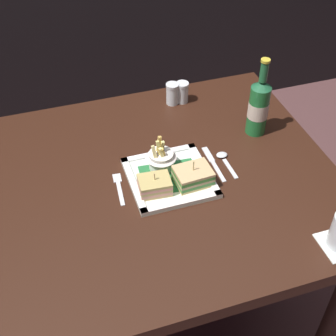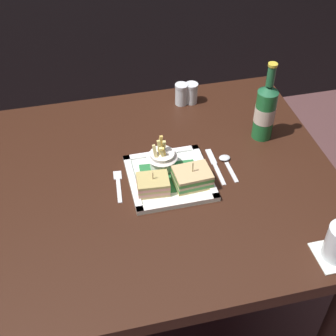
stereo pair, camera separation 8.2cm
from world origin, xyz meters
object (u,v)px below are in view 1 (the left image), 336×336
at_px(sandwich_half_right, 193,176).
at_px(pepper_shaker, 182,93).
at_px(beer_bottle, 259,106).
at_px(square_plate, 170,178).
at_px(sandwich_half_left, 155,185).
at_px(salt_shaker, 172,95).
at_px(knife, 213,162).
at_px(spoon, 224,158).
at_px(fork, 119,187).
at_px(fries_cup, 161,157).
at_px(dining_table, 166,202).

height_order(sandwich_half_right, pepper_shaker, sandwich_half_right).
bearing_deg(beer_bottle, square_plate, -158.72).
bearing_deg(beer_bottle, pepper_shaker, 125.65).
relative_size(sandwich_half_left, salt_shaker, 1.22).
bearing_deg(beer_bottle, knife, -151.66).
bearing_deg(sandwich_half_right, beer_bottle, 31.47).
xyz_separation_m(spoon, salt_shaker, (-0.06, 0.34, 0.03)).
bearing_deg(fork, sandwich_half_right, -14.67).
xyz_separation_m(fries_cup, beer_bottle, (0.35, 0.08, 0.05)).
xyz_separation_m(beer_bottle, spoon, (-0.15, -0.10, -0.10)).
bearing_deg(fork, square_plate, -5.30).
bearing_deg(beer_bottle, fries_cup, -166.52).
bearing_deg(knife, spoon, 5.68).
height_order(sandwich_half_right, fries_cup, fries_cup).
distance_m(sandwich_half_left, pepper_shaker, 0.47).
height_order(fork, pepper_shaker, pepper_shaker).
relative_size(fork, pepper_shaker, 1.76).
bearing_deg(salt_shaker, fries_cup, -113.73).
xyz_separation_m(sandwich_half_left, pepper_shaker, (0.23, 0.41, 0.00)).
bearing_deg(dining_table, pepper_shaker, 64.10).
bearing_deg(sandwich_half_left, fries_cup, 62.10).
height_order(beer_bottle, pepper_shaker, beer_bottle).
xyz_separation_m(sandwich_half_right, fork, (-0.21, 0.05, -0.03)).
relative_size(sandwich_half_right, pepper_shaker, 1.43).
relative_size(fries_cup, salt_shaker, 1.36).
relative_size(sandwich_half_left, fork, 0.72).
relative_size(fries_cup, fork, 0.80).
xyz_separation_m(beer_bottle, pepper_shaker, (-0.17, 0.24, -0.07)).
height_order(knife, pepper_shaker, pepper_shaker).
bearing_deg(knife, fork, -176.98).
distance_m(sandwich_half_right, fries_cup, 0.11).
height_order(fries_cup, knife, fries_cup).
bearing_deg(fries_cup, sandwich_half_left, -117.90).
height_order(fries_cup, spoon, fries_cup).
distance_m(dining_table, sandwich_half_right, 0.17).
relative_size(spoon, salt_shaker, 1.57).
distance_m(knife, salt_shaker, 0.34).
xyz_separation_m(square_plate, knife, (0.15, 0.03, -0.01)).
bearing_deg(knife, sandwich_half_right, -142.66).
bearing_deg(sandwich_half_left, sandwich_half_right, -0.00).
xyz_separation_m(square_plate, spoon, (0.19, 0.03, -0.00)).
bearing_deg(sandwich_half_right, salt_shaker, 79.82).
xyz_separation_m(dining_table, beer_bottle, (0.34, 0.12, 0.21)).
height_order(dining_table, salt_shaker, salt_shaker).
bearing_deg(salt_shaker, beer_bottle, -48.98).
distance_m(sandwich_half_left, knife, 0.22).
bearing_deg(salt_shaker, sandwich_half_right, -100.18).
height_order(fork, knife, same).
bearing_deg(fries_cup, sandwich_half_right, -52.46).
xyz_separation_m(sandwich_half_left, sandwich_half_right, (0.12, -0.00, 0.00)).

